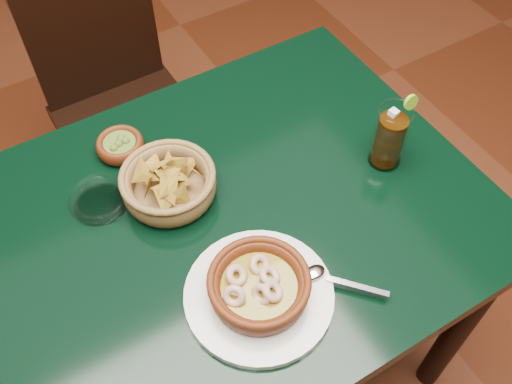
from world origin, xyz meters
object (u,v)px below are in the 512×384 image
chip_basket (168,183)px  shrimp_plate (259,288)px  dining_table (193,259)px  cola_drink (390,137)px  dining_chair (121,102)px

chip_basket → shrimp_plate: bearing=-83.2°
dining_table → cola_drink: 0.48m
dining_table → dining_chair: bearing=82.1°
dining_table → cola_drink: bearing=-6.2°
dining_chair → cola_drink: size_ratio=5.06×
dining_chair → shrimp_plate: size_ratio=2.58×
dining_table → dining_chair: dining_chair is taller
chip_basket → cola_drink: 0.46m
chip_basket → dining_chair: bearing=81.8°
chip_basket → cola_drink: bearing=-19.6°
cola_drink → chip_basket: bearing=160.4°
shrimp_plate → cola_drink: cola_drink is taller
cola_drink → shrimp_plate: bearing=-160.7°
dining_table → chip_basket: 0.17m
dining_table → chip_basket: bearing=83.8°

